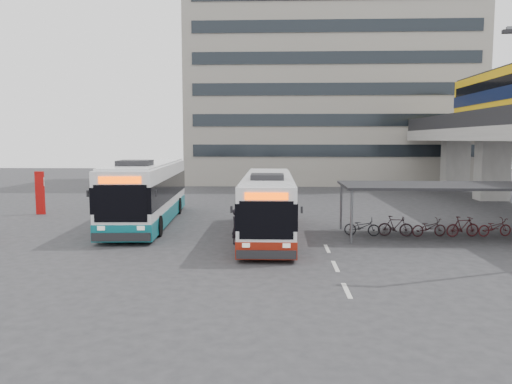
{
  "coord_description": "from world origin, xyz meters",
  "views": [
    {
      "loc": [
        0.28,
        -21.19,
        4.68
      ],
      "look_at": [
        -0.74,
        4.25,
        2.0
      ],
      "focal_mm": 35.0,
      "sensor_mm": 36.0,
      "label": 1
    }
  ],
  "objects": [
    {
      "name": "bus_main",
      "position": [
        -0.1,
        2.66,
        1.5
      ],
      "size": [
        2.42,
        10.93,
        3.22
      ],
      "rotation": [
        0.0,
        0.0,
        0.0
      ],
      "color": "white",
      "rests_on": "ground"
    },
    {
      "name": "road_markings",
      "position": [
        2.5,
        -3.0,
        0.01
      ],
      "size": [
        0.15,
        7.6,
        0.01
      ],
      "color": "beige",
      "rests_on": "ground"
    },
    {
      "name": "ground",
      "position": [
        0.0,
        0.0,
        0.0
      ],
      "size": [
        120.0,
        120.0,
        0.0
      ],
      "primitive_type": "plane",
      "color": "#28282B",
      "rests_on": "ground"
    },
    {
      "name": "office_block",
      "position": [
        6.0,
        36.0,
        12.5
      ],
      "size": [
        30.0,
        15.0,
        25.0
      ],
      "primitive_type": "cube",
      "color": "gray",
      "rests_on": "ground"
    },
    {
      "name": "bike_shelter",
      "position": [
        8.47,
        3.0,
        1.44
      ],
      "size": [
        10.0,
        4.0,
        2.54
      ],
      "color": "#595B60",
      "rests_on": "ground"
    },
    {
      "name": "pedestrian",
      "position": [
        -1.48,
        0.87,
        0.79
      ],
      "size": [
        0.61,
        0.69,
        1.58
      ],
      "primitive_type": "imported",
      "rotation": [
        0.0,
        0.0,
        1.06
      ],
      "color": "black",
      "rests_on": "ground"
    },
    {
      "name": "sign_totem_north",
      "position": [
        -14.52,
        9.33,
        1.39
      ],
      "size": [
        0.58,
        0.18,
        2.7
      ],
      "rotation": [
        0.0,
        0.0,
        -0.01
      ],
      "color": "#AB0C0A",
      "rests_on": "ground"
    },
    {
      "name": "bus_teal",
      "position": [
        -6.89,
        6.26,
        1.7
      ],
      "size": [
        3.48,
        12.54,
        3.66
      ],
      "rotation": [
        0.0,
        0.0,
        0.06
      ],
      "color": "white",
      "rests_on": "ground"
    }
  ]
}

